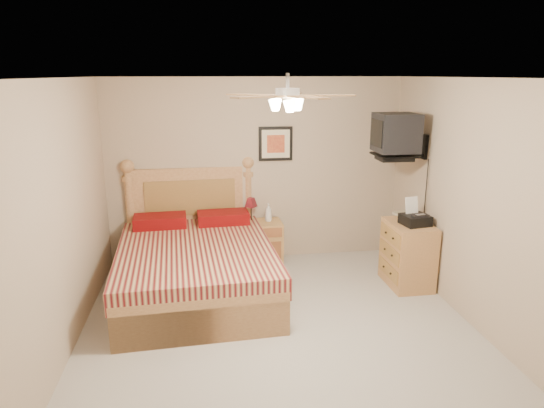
# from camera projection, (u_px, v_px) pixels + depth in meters

# --- Properties ---
(floor) EXTENTS (4.50, 4.50, 0.00)m
(floor) POSITION_uv_depth(u_px,v_px,m) (282.00, 338.00, 4.80)
(floor) COLOR #A39D94
(floor) RESTS_ON ground
(ceiling) EXTENTS (4.00, 4.50, 0.04)m
(ceiling) POSITION_uv_depth(u_px,v_px,m) (284.00, 78.00, 4.15)
(ceiling) COLOR white
(ceiling) RESTS_ON ground
(wall_back) EXTENTS (4.00, 0.04, 2.50)m
(wall_back) POSITION_uv_depth(u_px,v_px,m) (256.00, 171.00, 6.62)
(wall_back) COLOR tan
(wall_back) RESTS_ON ground
(wall_front) EXTENTS (4.00, 0.04, 2.50)m
(wall_front) POSITION_uv_depth(u_px,v_px,m) (360.00, 351.00, 2.32)
(wall_front) COLOR tan
(wall_front) RESTS_ON ground
(wall_left) EXTENTS (0.04, 4.50, 2.50)m
(wall_left) POSITION_uv_depth(u_px,v_px,m) (55.00, 227.00, 4.20)
(wall_left) COLOR tan
(wall_left) RESTS_ON ground
(wall_right) EXTENTS (0.04, 4.50, 2.50)m
(wall_right) POSITION_uv_depth(u_px,v_px,m) (484.00, 209.00, 4.75)
(wall_right) COLOR tan
(wall_right) RESTS_ON ground
(bed) EXTENTS (1.84, 2.35, 1.46)m
(bed) POSITION_uv_depth(u_px,v_px,m) (195.00, 236.00, 5.56)
(bed) COLOR #A36D44
(bed) RESTS_ON ground
(nightstand) EXTENTS (0.56, 0.43, 0.59)m
(nightstand) POSITION_uv_depth(u_px,v_px,m) (261.00, 243.00, 6.64)
(nightstand) COLOR #BB7F4B
(nightstand) RESTS_ON ground
(table_lamp) EXTENTS (0.20, 0.20, 0.33)m
(table_lamp) POSITION_uv_depth(u_px,v_px,m) (251.00, 210.00, 6.55)
(table_lamp) COLOR maroon
(table_lamp) RESTS_ON nightstand
(lotion_bottle) EXTENTS (0.11, 0.11, 0.25)m
(lotion_bottle) POSITION_uv_depth(u_px,v_px,m) (268.00, 212.00, 6.57)
(lotion_bottle) COLOR silver
(lotion_bottle) RESTS_ON nightstand
(framed_picture) EXTENTS (0.46, 0.04, 0.46)m
(framed_picture) POSITION_uv_depth(u_px,v_px,m) (276.00, 144.00, 6.54)
(framed_picture) COLOR black
(framed_picture) RESTS_ON wall_back
(dresser) EXTENTS (0.48, 0.68, 0.79)m
(dresser) POSITION_uv_depth(u_px,v_px,m) (408.00, 254.00, 5.93)
(dresser) COLOR #9E7446
(dresser) RESTS_ON ground
(fax_machine) EXTENTS (0.35, 0.37, 0.32)m
(fax_machine) POSITION_uv_depth(u_px,v_px,m) (416.00, 212.00, 5.73)
(fax_machine) COLOR black
(fax_machine) RESTS_ON dresser
(magazine_lower) EXTENTS (0.26, 0.31, 0.02)m
(magazine_lower) POSITION_uv_depth(u_px,v_px,m) (398.00, 216.00, 6.08)
(magazine_lower) COLOR beige
(magazine_lower) RESTS_ON dresser
(magazine_upper) EXTENTS (0.25, 0.29, 0.02)m
(magazine_upper) POSITION_uv_depth(u_px,v_px,m) (399.00, 214.00, 6.07)
(magazine_upper) COLOR tan
(magazine_upper) RESTS_ON magazine_lower
(wall_tv) EXTENTS (0.56, 0.46, 0.58)m
(wall_tv) POSITION_uv_depth(u_px,v_px,m) (408.00, 136.00, 5.85)
(wall_tv) COLOR black
(wall_tv) RESTS_ON wall_right
(ceiling_fan) EXTENTS (1.14, 1.14, 0.28)m
(ceiling_fan) POSITION_uv_depth(u_px,v_px,m) (288.00, 96.00, 3.99)
(ceiling_fan) COLOR white
(ceiling_fan) RESTS_ON ceiling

